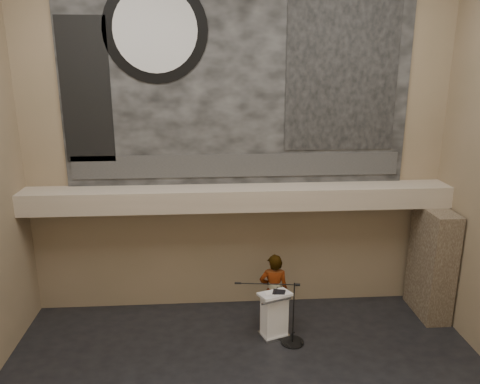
{
  "coord_description": "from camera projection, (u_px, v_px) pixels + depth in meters",
  "views": [
    {
      "loc": [
        -0.7,
        -6.91,
        6.1
      ],
      "look_at": [
        0.0,
        3.2,
        3.2
      ],
      "focal_mm": 35.0,
      "sensor_mm": 36.0,
      "label": 1
    }
  ],
  "objects": [
    {
      "name": "wall_back",
      "position": [
        238.0,
        140.0,
        11.02
      ],
      "size": [
        10.0,
        0.02,
        8.5
      ],
      "primitive_type": "cube",
      "color": "#7A694D",
      "rests_on": "floor"
    },
    {
      "name": "wall_front",
      "position": [
        309.0,
        327.0,
        3.34
      ],
      "size": [
        10.0,
        0.02,
        8.5
      ],
      "primitive_type": "cube",
      "color": "#7A694D",
      "rests_on": "floor"
    },
    {
      "name": "soffit",
      "position": [
        239.0,
        198.0,
        10.99
      ],
      "size": [
        10.0,
        0.8,
        0.5
      ],
      "primitive_type": "cube",
      "color": "gray",
      "rests_on": "wall_back"
    },
    {
      "name": "sprinkler_left",
      "position": [
        171.0,
        211.0,
        10.92
      ],
      "size": [
        0.04,
        0.04,
        0.06
      ],
      "primitive_type": "cylinder",
      "color": "#B2893D",
      "rests_on": "soffit"
    },
    {
      "name": "sprinkler_right",
      "position": [
        318.0,
        208.0,
        11.15
      ],
      "size": [
        0.04,
        0.04,
        0.06
      ],
      "primitive_type": "cylinder",
      "color": "#B2893D",
      "rests_on": "soffit"
    },
    {
      "name": "banner",
      "position": [
        238.0,
        77.0,
        10.59
      ],
      "size": [
        8.0,
        0.05,
        5.0
      ],
      "primitive_type": "cube",
      "color": "black",
      "rests_on": "wall_back"
    },
    {
      "name": "banner_text_strip",
      "position": [
        238.0,
        165.0,
        11.12
      ],
      "size": [
        7.76,
        0.02,
        0.55
      ],
      "primitive_type": "cube",
      "color": "#2D2D2D",
      "rests_on": "banner"
    },
    {
      "name": "banner_clock_rim",
      "position": [
        155.0,
        30.0,
        10.16
      ],
      "size": [
        2.3,
        0.02,
        2.3
      ],
      "primitive_type": "cylinder",
      "rotation": [
        1.57,
        0.0,
        0.0
      ],
      "color": "black",
      "rests_on": "banner"
    },
    {
      "name": "banner_clock_face",
      "position": [
        155.0,
        30.0,
        10.14
      ],
      "size": [
        1.84,
        0.02,
        1.84
      ],
      "primitive_type": "cylinder",
      "rotation": [
        1.57,
        0.0,
        0.0
      ],
      "color": "silver",
      "rests_on": "banner"
    },
    {
      "name": "banner_building_print",
      "position": [
        342.0,
        72.0,
        10.68
      ],
      "size": [
        2.6,
        0.02,
        3.6
      ],
      "primitive_type": "cube",
      "color": "black",
      "rests_on": "banner"
    },
    {
      "name": "banner_brick_print",
      "position": [
        86.0,
        91.0,
        10.41
      ],
      "size": [
        1.1,
        0.02,
        3.2
      ],
      "primitive_type": "cube",
      "color": "black",
      "rests_on": "banner"
    },
    {
      "name": "stone_pier",
      "position": [
        432.0,
        262.0,
        11.31
      ],
      "size": [
        0.6,
        1.4,
        2.7
      ],
      "primitive_type": "cube",
      "color": "#45382A",
      "rests_on": "floor"
    },
    {
      "name": "lectern",
      "position": [
        274.0,
        315.0,
        10.51
      ],
      "size": [
        0.8,
        0.68,
        1.13
      ],
      "rotation": [
        0.0,
        0.0,
        0.34
      ],
      "color": "silver",
      "rests_on": "floor"
    },
    {
      "name": "binder",
      "position": [
        279.0,
        292.0,
        10.35
      ],
      "size": [
        0.32,
        0.28,
        0.04
      ],
      "primitive_type": "cube",
      "rotation": [
        0.0,
        0.0,
        -0.26
      ],
      "color": "black",
      "rests_on": "lectern"
    },
    {
      "name": "papers",
      "position": [
        270.0,
        293.0,
        10.32
      ],
      "size": [
        0.24,
        0.3,
        0.0
      ],
      "primitive_type": "cube",
      "rotation": [
        0.0,
        0.0,
        0.18
      ],
      "color": "white",
      "rests_on": "lectern"
    },
    {
      "name": "speaker_person",
      "position": [
        274.0,
        291.0,
        10.78
      ],
      "size": [
        0.72,
        0.51,
        1.84
      ],
      "primitive_type": "imported",
      "rotation": [
        0.0,
        0.0,
        3.04
      ],
      "color": "silver",
      "rests_on": "floor"
    },
    {
      "name": "mic_stand",
      "position": [
        291.0,
        334.0,
        10.36
      ],
      "size": [
        1.54,
        0.52,
        1.46
      ],
      "rotation": [
        0.0,
        0.0,
        -0.13
      ],
      "color": "black",
      "rests_on": "floor"
    }
  ]
}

